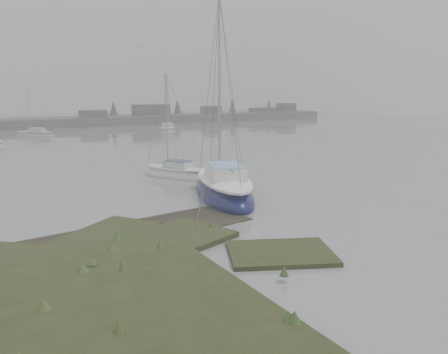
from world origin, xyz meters
The scene contains 6 objects.
ground centered at (0.00, 30.00, 0.00)m, with size 160.00×160.00×0.00m, color slate.
far_shoreline centered at (26.84, 61.90, 0.85)m, with size 60.00×8.00×4.15m.
sailboat_main centered at (3.22, 7.88, 0.35)m, with size 5.03×8.43×11.30m.
sailboat_white centered at (3.24, 14.02, 0.22)m, with size 3.87×5.26×7.16m.
sailboat_far_b centered at (15.53, 43.53, 0.26)m, with size 4.75×6.00×8.29m.
sailboat_far_c centered at (-0.79, 46.66, 0.22)m, with size 4.83×4.41×6.97m.
Camera 1 is at (-8.36, -11.62, 5.49)m, focal length 35.00 mm.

